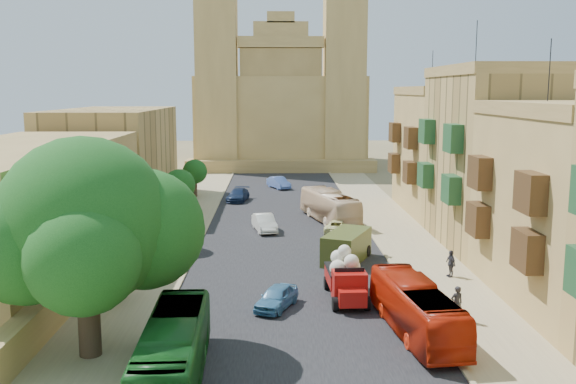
{
  "coord_description": "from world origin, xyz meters",
  "views": [
    {
      "loc": [
        -1.15,
        -23.88,
        11.92
      ],
      "look_at": [
        0.0,
        26.0,
        4.0
      ],
      "focal_mm": 40.0,
      "sensor_mm": 36.0,
      "label": 1
    }
  ],
  "objects_px": {
    "olive_pickup": "(347,247)",
    "bus_green_north": "(173,352)",
    "car_cream": "(338,226)",
    "street_tree_a": "(119,244)",
    "bus_cream_east": "(330,206)",
    "car_white_b": "(324,195)",
    "pedestrian_c": "(451,264)",
    "car_dkblue": "(238,195)",
    "bus_red_east": "(416,309)",
    "car_blue_b": "(279,183)",
    "street_tree_c": "(179,185)",
    "ficus_tree": "(87,228)",
    "car_white_a": "(264,223)",
    "street_tree_d": "(195,172)",
    "car_blue_a": "(276,297)",
    "church": "(280,106)",
    "street_tree_b": "(156,204)",
    "red_truck": "(346,277)",
    "pedestrian_a": "(457,303)"
  },
  "relations": [
    {
      "from": "car_dkblue",
      "to": "church",
      "type": "bearing_deg",
      "value": 90.98
    },
    {
      "from": "red_truck",
      "to": "pedestrian_c",
      "type": "xyz_separation_m",
      "value": [
        7.26,
        4.36,
        -0.45
      ]
    },
    {
      "from": "red_truck",
      "to": "bus_cream_east",
      "type": "bearing_deg",
      "value": 87.45
    },
    {
      "from": "bus_red_east",
      "to": "car_blue_b",
      "type": "height_order",
      "value": "bus_red_east"
    },
    {
      "from": "ficus_tree",
      "to": "car_white_a",
      "type": "height_order",
      "value": "ficus_tree"
    },
    {
      "from": "olive_pickup",
      "to": "car_white_a",
      "type": "bearing_deg",
      "value": 121.07
    },
    {
      "from": "olive_pickup",
      "to": "bus_cream_east",
      "type": "distance_m",
      "value": 13.83
    },
    {
      "from": "street_tree_c",
      "to": "street_tree_d",
      "type": "bearing_deg",
      "value": 90.0
    },
    {
      "from": "car_white_a",
      "to": "red_truck",
      "type": "bearing_deg",
      "value": -86.52
    },
    {
      "from": "street_tree_b",
      "to": "pedestrian_c",
      "type": "distance_m",
      "value": 21.96
    },
    {
      "from": "bus_cream_east",
      "to": "car_white_b",
      "type": "relative_size",
      "value": 2.54
    },
    {
      "from": "street_tree_d",
      "to": "red_truck",
      "type": "distance_m",
      "value": 38.69
    },
    {
      "from": "car_blue_b",
      "to": "bus_red_east",
      "type": "bearing_deg",
      "value": -106.52
    },
    {
      "from": "street_tree_d",
      "to": "car_blue_a",
      "type": "relative_size",
      "value": 1.15
    },
    {
      "from": "car_white_a",
      "to": "pedestrian_c",
      "type": "distance_m",
      "value": 18.48
    },
    {
      "from": "bus_cream_east",
      "to": "car_blue_b",
      "type": "bearing_deg",
      "value": -92.82
    },
    {
      "from": "ficus_tree",
      "to": "street_tree_a",
      "type": "relative_size",
      "value": 2.05
    },
    {
      "from": "car_blue_a",
      "to": "car_white_a",
      "type": "height_order",
      "value": "car_white_a"
    },
    {
      "from": "car_blue_a",
      "to": "car_cream",
      "type": "relative_size",
      "value": 0.93
    },
    {
      "from": "olive_pickup",
      "to": "red_truck",
      "type": "bearing_deg",
      "value": -96.71
    },
    {
      "from": "car_cream",
      "to": "street_tree_a",
      "type": "bearing_deg",
      "value": 65.07
    },
    {
      "from": "car_white_a",
      "to": "car_white_b",
      "type": "relative_size",
      "value": 1.1
    },
    {
      "from": "olive_pickup",
      "to": "bus_cream_east",
      "type": "xyz_separation_m",
      "value": [
        0.0,
        13.82,
        0.39
      ]
    },
    {
      "from": "street_tree_b",
      "to": "street_tree_c",
      "type": "bearing_deg",
      "value": 90.0
    },
    {
      "from": "bus_green_north",
      "to": "car_blue_b",
      "type": "relative_size",
      "value": 2.32
    },
    {
      "from": "ficus_tree",
      "to": "street_tree_d",
      "type": "xyz_separation_m",
      "value": [
        -0.59,
        43.99,
        -3.06
      ]
    },
    {
      "from": "bus_cream_east",
      "to": "pedestrian_c",
      "type": "distance_m",
      "value": 18.95
    },
    {
      "from": "bus_green_north",
      "to": "street_tree_c",
      "type": "bearing_deg",
      "value": 96.03
    },
    {
      "from": "church",
      "to": "red_truck",
      "type": "distance_m",
      "value": 67.59
    },
    {
      "from": "pedestrian_c",
      "to": "car_blue_a",
      "type": "bearing_deg",
      "value": -77.95
    },
    {
      "from": "bus_cream_east",
      "to": "pedestrian_c",
      "type": "bearing_deg",
      "value": 93.97
    },
    {
      "from": "car_blue_b",
      "to": "church",
      "type": "bearing_deg",
      "value": 64.75
    },
    {
      "from": "bus_red_east",
      "to": "pedestrian_c",
      "type": "relative_size",
      "value": 5.28
    },
    {
      "from": "street_tree_b",
      "to": "pedestrian_a",
      "type": "height_order",
      "value": "street_tree_b"
    },
    {
      "from": "bus_cream_east",
      "to": "car_white_a",
      "type": "bearing_deg",
      "value": 18.55
    },
    {
      "from": "ficus_tree",
      "to": "car_white_b",
      "type": "relative_size",
      "value": 2.5
    },
    {
      "from": "pedestrian_c",
      "to": "car_dkblue",
      "type": "bearing_deg",
      "value": -167.46
    },
    {
      "from": "car_dkblue",
      "to": "pedestrian_a",
      "type": "bearing_deg",
      "value": -60.67
    },
    {
      "from": "car_white_b",
      "to": "street_tree_a",
      "type": "bearing_deg",
      "value": 65.79
    },
    {
      "from": "street_tree_c",
      "to": "car_dkblue",
      "type": "relative_size",
      "value": 1.0
    },
    {
      "from": "car_blue_b",
      "to": "pedestrian_c",
      "type": "bearing_deg",
      "value": -98.31
    },
    {
      "from": "street_tree_c",
      "to": "bus_red_east",
      "type": "height_order",
      "value": "street_tree_c"
    },
    {
      "from": "bus_red_east",
      "to": "bus_cream_east",
      "type": "height_order",
      "value": "bus_cream_east"
    },
    {
      "from": "car_blue_b",
      "to": "car_white_b",
      "type": "bearing_deg",
      "value": -86.66
    },
    {
      "from": "street_tree_c",
      "to": "car_blue_b",
      "type": "distance_m",
      "value": 20.55
    },
    {
      "from": "bus_red_east",
      "to": "bus_green_north",
      "type": "bearing_deg",
      "value": 18.36
    },
    {
      "from": "olive_pickup",
      "to": "bus_green_north",
      "type": "height_order",
      "value": "bus_green_north"
    },
    {
      "from": "street_tree_a",
      "to": "bus_cream_east",
      "type": "bearing_deg",
      "value": 57.32
    },
    {
      "from": "bus_cream_east",
      "to": "car_dkblue",
      "type": "relative_size",
      "value": 2.19
    },
    {
      "from": "car_cream",
      "to": "car_dkblue",
      "type": "relative_size",
      "value": 0.86
    }
  ]
}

